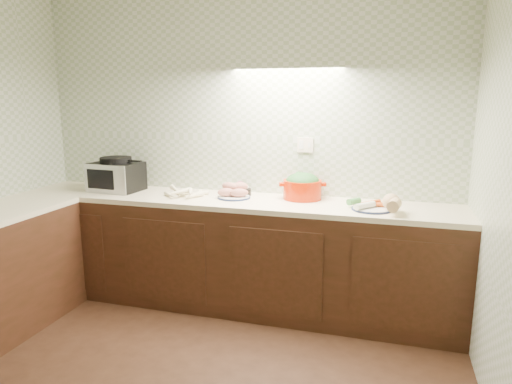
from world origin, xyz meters
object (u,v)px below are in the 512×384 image
(parsnip_pile, at_px, (185,193))
(sweet_potato_plate, at_px, (234,192))
(veg_plate, at_px, (381,204))
(dutch_oven, at_px, (302,186))
(toaster_oven, at_px, (116,175))
(onion_bowl, at_px, (242,190))

(parsnip_pile, bearing_deg, sweet_potato_plate, 9.00)
(veg_plate, bearing_deg, dutch_oven, 159.02)
(veg_plate, bearing_deg, toaster_oven, 177.14)
(toaster_oven, bearing_deg, sweet_potato_plate, 4.73)
(toaster_oven, height_order, parsnip_pile, toaster_oven)
(onion_bowl, bearing_deg, dutch_oven, 0.31)
(parsnip_pile, height_order, dutch_oven, dutch_oven)
(sweet_potato_plate, height_order, veg_plate, veg_plate)
(parsnip_pile, bearing_deg, dutch_oven, 10.75)
(sweet_potato_plate, bearing_deg, parsnip_pile, -171.00)
(onion_bowl, bearing_deg, parsnip_pile, -157.75)
(toaster_oven, distance_m, parsnip_pile, 0.69)
(sweet_potato_plate, distance_m, onion_bowl, 0.12)
(toaster_oven, distance_m, dutch_oven, 1.62)
(parsnip_pile, relative_size, sweet_potato_plate, 1.19)
(toaster_oven, distance_m, onion_bowl, 1.12)
(sweet_potato_plate, relative_size, onion_bowl, 1.73)
(parsnip_pile, distance_m, veg_plate, 1.55)
(sweet_potato_plate, bearing_deg, veg_plate, -5.94)
(onion_bowl, distance_m, veg_plate, 1.14)
(sweet_potato_plate, bearing_deg, toaster_oven, -179.55)
(dutch_oven, bearing_deg, toaster_oven, 167.55)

